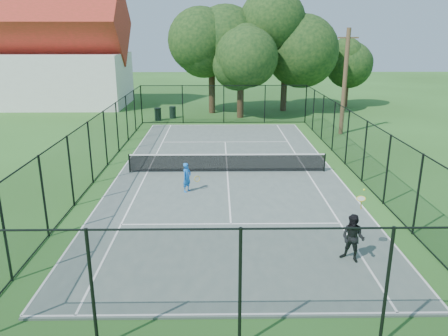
{
  "coord_description": "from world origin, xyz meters",
  "views": [
    {
      "loc": [
        -0.47,
        -21.38,
        6.92
      ],
      "look_at": [
        -0.21,
        -3.0,
        1.2
      ],
      "focal_mm": 35.0,
      "sensor_mm": 36.0,
      "label": 1
    }
  ],
  "objects_px": {
    "player_blue": "(187,177)",
    "tennis_net": "(227,162)",
    "trash_bin_left": "(158,114)",
    "trash_bin_right": "(173,112)",
    "utility_pole": "(345,82)",
    "player_black": "(353,238)"
  },
  "relations": [
    {
      "from": "tennis_net",
      "to": "player_blue",
      "type": "distance_m",
      "value": 3.44
    },
    {
      "from": "trash_bin_left",
      "to": "player_black",
      "type": "distance_m",
      "value": 25.02
    },
    {
      "from": "tennis_net",
      "to": "utility_pole",
      "type": "relative_size",
      "value": 1.39
    },
    {
      "from": "tennis_net",
      "to": "trash_bin_left",
      "type": "xyz_separation_m",
      "value": [
        -5.39,
        14.11,
        -0.06
      ]
    },
    {
      "from": "trash_bin_left",
      "to": "utility_pole",
      "type": "relative_size",
      "value": 0.14
    },
    {
      "from": "player_black",
      "to": "utility_pole",
      "type": "bearing_deg",
      "value": 75.81
    },
    {
      "from": "trash_bin_left",
      "to": "utility_pole",
      "type": "distance_m",
      "value": 14.95
    },
    {
      "from": "trash_bin_left",
      "to": "player_black",
      "type": "height_order",
      "value": "player_black"
    },
    {
      "from": "tennis_net",
      "to": "player_black",
      "type": "xyz_separation_m",
      "value": [
        3.7,
        -9.2,
        0.26
      ]
    },
    {
      "from": "trash_bin_left",
      "to": "player_black",
      "type": "bearing_deg",
      "value": -68.69
    },
    {
      "from": "trash_bin_right",
      "to": "trash_bin_left",
      "type": "bearing_deg",
      "value": -138.44
    },
    {
      "from": "trash_bin_left",
      "to": "player_blue",
      "type": "relative_size",
      "value": 0.77
    },
    {
      "from": "trash_bin_left",
      "to": "player_black",
      "type": "relative_size",
      "value": 0.46
    },
    {
      "from": "utility_pole",
      "to": "player_black",
      "type": "height_order",
      "value": "utility_pole"
    },
    {
      "from": "utility_pole",
      "to": "player_black",
      "type": "relative_size",
      "value": 3.26
    },
    {
      "from": "player_blue",
      "to": "tennis_net",
      "type": "bearing_deg",
      "value": 57.09
    },
    {
      "from": "utility_pole",
      "to": "player_black",
      "type": "xyz_separation_m",
      "value": [
        -4.6,
        -18.2,
        -2.84
      ]
    },
    {
      "from": "trash_bin_right",
      "to": "tennis_net",
      "type": "bearing_deg",
      "value": -74.15
    },
    {
      "from": "utility_pole",
      "to": "trash_bin_right",
      "type": "bearing_deg",
      "value": 154.17
    },
    {
      "from": "player_black",
      "to": "tennis_net",
      "type": "bearing_deg",
      "value": 111.9
    },
    {
      "from": "trash_bin_left",
      "to": "trash_bin_right",
      "type": "relative_size",
      "value": 1.06
    },
    {
      "from": "tennis_net",
      "to": "trash_bin_left",
      "type": "bearing_deg",
      "value": 110.92
    }
  ]
}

